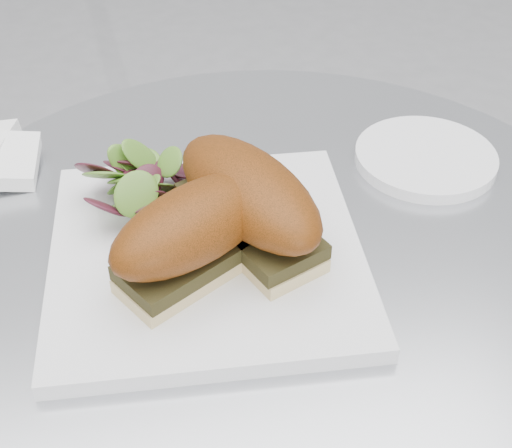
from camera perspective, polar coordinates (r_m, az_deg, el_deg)
The scene contains 6 objects.
table at distance 0.83m, azimuth 1.10°, elevation -14.97°, with size 0.70×0.70×0.73m.
plate at distance 0.63m, azimuth -3.97°, elevation -2.40°, with size 0.27×0.27×0.02m, color silver.
sandwich_left at distance 0.58m, azimuth -4.91°, elevation -0.68°, with size 0.17×0.14×0.08m.
sandwich_right at distance 0.61m, azimuth -0.60°, elevation 1.99°, with size 0.14×0.19×0.08m.
salad at distance 0.67m, azimuth -9.78°, elevation 3.56°, with size 0.10×0.10×0.05m, color #629731, non-canonical shape.
saucer at distance 0.77m, azimuth 13.41°, elevation 5.20°, with size 0.15×0.15×0.01m, color silver.
Camera 1 is at (-0.13, -0.46, 1.16)m, focal length 50.00 mm.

